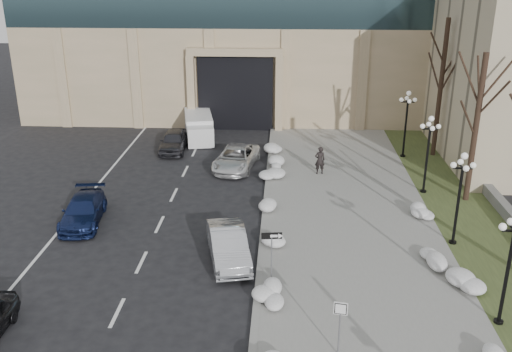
# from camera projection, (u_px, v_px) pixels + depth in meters

# --- Properties ---
(sidewalk) EXTENTS (9.00, 40.00, 0.12)m
(sidewalk) POSITION_uv_depth(u_px,v_px,m) (351.00, 228.00, 29.49)
(sidewalk) COLOR gray
(sidewalk) RESTS_ON ground
(curb) EXTENTS (0.30, 40.00, 0.14)m
(curb) POSITION_uv_depth(u_px,v_px,m) (264.00, 226.00, 29.71)
(curb) COLOR gray
(curb) RESTS_ON ground
(grass_strip) EXTENTS (4.00, 40.00, 0.10)m
(grass_strip) POSITION_uv_depth(u_px,v_px,m) (478.00, 231.00, 29.18)
(grass_strip) COLOR #374321
(grass_strip) RESTS_ON ground
(stone_wall) EXTENTS (0.50, 30.00, 0.70)m
(stone_wall) POSITION_uv_depth(u_px,v_px,m) (505.00, 210.00, 30.84)
(stone_wall) COLOR slate
(stone_wall) RESTS_ON ground
(car_b) EXTENTS (2.61, 4.90, 1.53)m
(car_b) POSITION_uv_depth(u_px,v_px,m) (228.00, 245.00, 26.21)
(car_b) COLOR #B9BBC1
(car_b) RESTS_ON ground
(car_c) EXTENTS (2.49, 4.92, 1.37)m
(car_c) POSITION_uv_depth(u_px,v_px,m) (83.00, 211.00, 29.99)
(car_c) COLOR #16224E
(car_c) RESTS_ON ground
(car_d) EXTENTS (3.17, 5.46, 1.43)m
(car_d) POSITION_uv_depth(u_px,v_px,m) (236.00, 158.00, 37.77)
(car_d) COLOR silver
(car_d) RESTS_ON ground
(car_e) EXTENTS (1.87, 4.42, 1.49)m
(car_e) POSITION_uv_depth(u_px,v_px,m) (174.00, 141.00, 41.16)
(car_e) COLOR #333338
(car_e) RESTS_ON ground
(pedestrian) EXTENTS (0.72, 0.53, 1.80)m
(pedestrian) POSITION_uv_depth(u_px,v_px,m) (320.00, 160.00, 36.43)
(pedestrian) COLOR black
(pedestrian) RESTS_ON sidewalk
(box_truck) EXTENTS (3.05, 5.99, 1.81)m
(box_truck) POSITION_uv_depth(u_px,v_px,m) (199.00, 127.00, 44.02)
(box_truck) COLOR silver
(box_truck) RESTS_ON ground
(one_way_sign) EXTENTS (0.92, 0.26, 2.45)m
(one_way_sign) POSITION_uv_depth(u_px,v_px,m) (275.00, 242.00, 23.84)
(one_way_sign) COLOR slate
(one_way_sign) RESTS_ON ground
(keep_sign) EXTENTS (0.48, 0.13, 2.24)m
(keep_sign) POSITION_uv_depth(u_px,v_px,m) (340.00, 317.00, 19.47)
(keep_sign) COLOR slate
(keep_sign) RESTS_ON ground
(snow_clump_c) EXTENTS (1.10, 1.60, 0.36)m
(snow_clump_c) POSITION_uv_depth(u_px,v_px,m) (272.00, 296.00, 23.15)
(snow_clump_c) COLOR white
(snow_clump_c) RESTS_ON sidewalk
(snow_clump_d) EXTENTS (1.10, 1.60, 0.36)m
(snow_clump_d) POSITION_uv_depth(u_px,v_px,m) (271.00, 242.00, 27.49)
(snow_clump_d) COLOR white
(snow_clump_d) RESTS_ON sidewalk
(snow_clump_e) EXTENTS (1.10, 1.60, 0.36)m
(snow_clump_e) POSITION_uv_depth(u_px,v_px,m) (267.00, 206.00, 31.51)
(snow_clump_e) COLOR white
(snow_clump_e) RESTS_ON sidewalk
(snow_clump_f) EXTENTS (1.10, 1.60, 0.36)m
(snow_clump_f) POSITION_uv_depth(u_px,v_px,m) (273.00, 175.00, 35.97)
(snow_clump_f) COLOR white
(snow_clump_f) RESTS_ON sidewalk
(snow_clump_g) EXTENTS (1.10, 1.60, 0.36)m
(snow_clump_g) POSITION_uv_depth(u_px,v_px,m) (275.00, 152.00, 40.32)
(snow_clump_g) COLOR white
(snow_clump_g) RESTS_ON sidewalk
(snow_clump_i) EXTENTS (1.10, 1.60, 0.36)m
(snow_clump_i) POSITION_uv_depth(u_px,v_px,m) (467.00, 281.00, 24.19)
(snow_clump_i) COLOR white
(snow_clump_i) RESTS_ON sidewalk
(snow_clump_j) EXTENTS (1.10, 1.60, 0.36)m
(snow_clump_j) POSITION_uv_depth(u_px,v_px,m) (420.00, 213.00, 30.68)
(snow_clump_j) COLOR white
(snow_clump_j) RESTS_ON sidewalk
(snow_clump_k) EXTENTS (1.10, 1.60, 0.36)m
(snow_clump_k) POSITION_uv_depth(u_px,v_px,m) (280.00, 165.00, 37.75)
(snow_clump_k) COLOR white
(snow_clump_k) RESTS_ON sidewalk
(snow_clump_l) EXTENTS (1.10, 1.60, 0.36)m
(snow_clump_l) POSITION_uv_depth(u_px,v_px,m) (440.00, 259.00, 26.00)
(snow_clump_l) COLOR white
(snow_clump_l) RESTS_ON sidewalk
(lamppost_a) EXTENTS (1.18, 1.18, 4.76)m
(lamppost_a) POSITION_uv_depth(u_px,v_px,m) (511.00, 254.00, 20.72)
(lamppost_a) COLOR black
(lamppost_a) RESTS_ON ground
(lamppost_b) EXTENTS (1.18, 1.18, 4.76)m
(lamppost_b) POSITION_uv_depth(u_px,v_px,m) (460.00, 187.00, 26.78)
(lamppost_b) COLOR black
(lamppost_b) RESTS_ON ground
(lamppost_c) EXTENTS (1.18, 1.18, 4.76)m
(lamppost_c) POSITION_uv_depth(u_px,v_px,m) (429.00, 144.00, 32.84)
(lamppost_c) COLOR black
(lamppost_c) RESTS_ON ground
(lamppost_d) EXTENTS (1.18, 1.18, 4.76)m
(lamppost_d) POSITION_uv_depth(u_px,v_px,m) (407.00, 115.00, 38.90)
(lamppost_d) COLOR black
(lamppost_d) RESTS_ON ground
(tree_mid) EXTENTS (3.20, 3.20, 8.50)m
(tree_mid) POSITION_uv_depth(u_px,v_px,m) (479.00, 108.00, 30.93)
(tree_mid) COLOR black
(tree_mid) RESTS_ON ground
(tree_far) EXTENTS (3.20, 3.20, 9.50)m
(tree_far) POSITION_uv_depth(u_px,v_px,m) (443.00, 69.00, 38.15)
(tree_far) COLOR black
(tree_far) RESTS_ON ground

